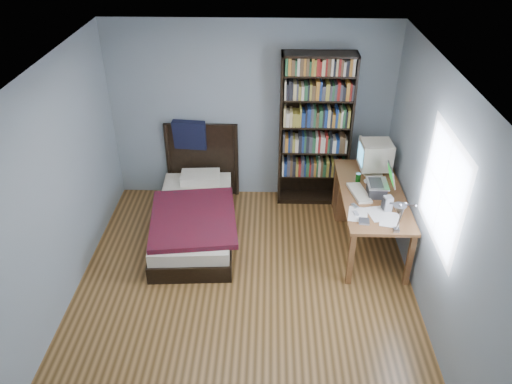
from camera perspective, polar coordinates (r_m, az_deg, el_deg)
room at (r=4.94m, az=-1.18°, el=-0.55°), size 4.20×4.24×2.50m
desk at (r=6.71m, az=12.19°, el=-0.20°), size 0.75×1.67×0.73m
crt_monitor at (r=6.48m, az=13.42°, el=4.10°), size 0.40×0.36×0.44m
laptop at (r=6.08m, az=13.83°, el=0.59°), size 0.31×0.32×0.38m
desk_lamp at (r=4.93m, az=16.06°, el=-2.17°), size 0.24×0.54×0.64m
keyboard at (r=6.08m, az=11.71°, el=-0.11°), size 0.26×0.47×0.04m
speaker at (r=5.82m, az=14.80°, el=-1.29°), size 0.11×0.11×0.18m
soda_can at (r=6.32m, az=11.59°, el=1.61°), size 0.06×0.06×0.11m
mouse at (r=6.34m, az=12.47°, el=1.22°), size 0.06×0.10×0.03m
phone_silver at (r=5.84m, az=11.23°, el=-1.57°), size 0.09×0.11×0.02m
phone_grey at (r=5.72m, az=11.33°, el=-2.38°), size 0.06×0.09×0.02m
external_drive at (r=5.60m, az=12.25°, el=-3.31°), size 0.12×0.12×0.02m
bookshelf at (r=6.76m, az=6.75°, el=6.87°), size 0.96×0.30×2.12m
bed at (r=6.51m, az=-6.97°, el=-2.43°), size 1.18×2.07×1.16m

